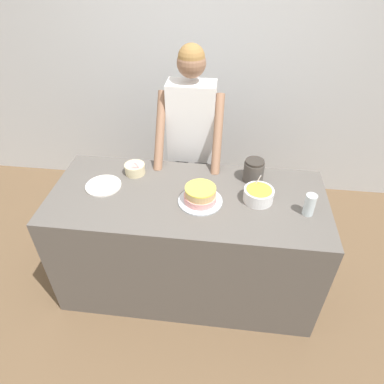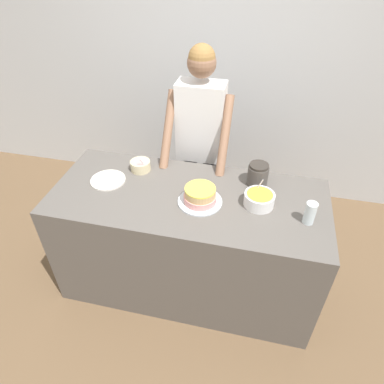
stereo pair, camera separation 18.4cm
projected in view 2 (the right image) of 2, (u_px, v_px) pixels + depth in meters
name	position (u px, v px, depth m)	size (l,w,h in m)	color
ground_plane	(176.00, 322.00, 2.53)	(14.00, 14.00, 0.00)	brown
wall_back	(224.00, 65.00, 3.11)	(10.00, 0.05, 2.60)	silver
counter	(188.00, 242.00, 2.56)	(1.86, 0.79, 0.89)	#5B5651
person_baker	(200.00, 132.00, 2.66)	(0.49, 0.46, 1.70)	#2D2D38
cake	(200.00, 196.00, 2.20)	(0.29, 0.29, 0.11)	silver
frosting_bowl_pink	(140.00, 165.00, 2.49)	(0.15, 0.15, 0.14)	beige
frosting_bowl_orange	(259.00, 199.00, 2.18)	(0.19, 0.19, 0.15)	white
drinking_glass	(310.00, 213.00, 2.03)	(0.07, 0.07, 0.15)	silver
ceramic_plate	(108.00, 180.00, 2.41)	(0.24, 0.24, 0.01)	white
stoneware_jar	(258.00, 174.00, 2.34)	(0.14, 0.14, 0.16)	#4C4742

